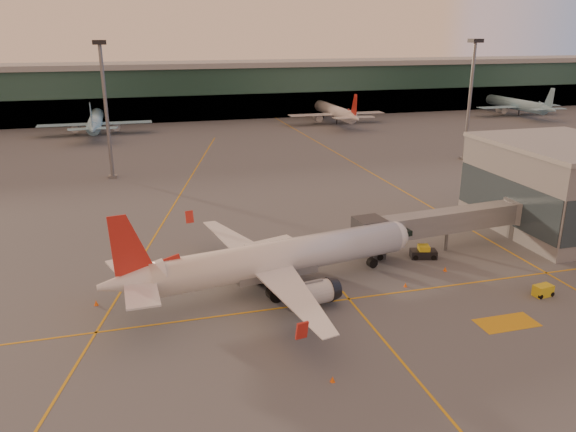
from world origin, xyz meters
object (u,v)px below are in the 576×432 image
object	(u,v)px
main_airplane	(273,260)
gpu_cart	(543,291)
pushback_tug	(423,253)
catering_truck	(272,258)

from	to	relation	value
main_airplane	gpu_cart	world-z (taller)	main_airplane
main_airplane	pushback_tug	world-z (taller)	main_airplane
main_airplane	pushback_tug	bearing A→B (deg)	0.49
gpu_cart	pushback_tug	distance (m)	14.93
catering_truck	gpu_cart	world-z (taller)	catering_truck
gpu_cart	catering_truck	bearing A→B (deg)	147.70
main_airplane	catering_truck	xyz separation A→B (m)	(0.63, 2.93, -1.01)
main_airplane	catering_truck	world-z (taller)	main_airplane
gpu_cart	pushback_tug	bearing A→B (deg)	110.88
catering_truck	gpu_cart	size ratio (longest dim) A/B	2.79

